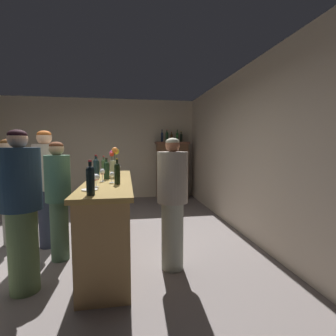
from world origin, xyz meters
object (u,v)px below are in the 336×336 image
object	(u,v)px
display_bottle_center	(172,137)
patron_in_navy	(46,183)
wine_bottle_pinot	(107,169)
patron_by_cabinet	(10,187)
wine_glass_mid	(96,178)
wine_bottle_rose	(97,168)
wine_bottle_malbec	(104,165)
display_bottle_left	(162,136)
wine_bottle_merlot	(90,179)
wine_glass_spare	(102,172)
display_bottle_midright	(177,137)
wine_bottle_chardonnay	(117,172)
display_bottle_midleft	(167,136)
wine_glass_rear	(118,167)
display_bottle_right	(181,137)
patron_tall	(21,206)
flower_arrangement	(114,161)
wine_bottle_syrah	(96,168)
wine_glass_front	(112,175)
bartender	(172,199)
bar_counter	(110,217)
cheese_plate	(90,190)
display_cabinet	(172,169)
patron_near_entrance	(58,195)

from	to	relation	value
display_bottle_center	patron_in_navy	world-z (taller)	display_bottle_center
wine_bottle_pinot	patron_by_cabinet	size ratio (longest dim) A/B	0.18
wine_glass_mid	wine_bottle_rose	bearing A→B (deg)	95.80
wine_bottle_malbec	display_bottle_left	bearing A→B (deg)	60.69
wine_bottle_merlot	patron_in_navy	xyz separation A→B (m)	(-0.82, 1.46, -0.24)
wine_glass_spare	display_bottle_midright	world-z (taller)	display_bottle_midright
wine_bottle_chardonnay	patron_in_navy	distance (m)	1.36
display_bottle_midleft	display_bottle_center	world-z (taller)	display_bottle_midleft
wine_bottle_merlot	display_bottle_midleft	xyz separation A→B (m)	(1.45, 4.49, 0.56)
wine_glass_rear	display_bottle_right	distance (m)	3.24
wine_bottle_chardonnay	display_bottle_center	size ratio (longest dim) A/B	1.11
patron_tall	patron_by_cabinet	size ratio (longest dim) A/B	1.04
flower_arrangement	display_bottle_midright	distance (m)	3.48
wine_bottle_syrah	wine_glass_front	world-z (taller)	wine_bottle_syrah
wine_bottle_chardonnay	bartender	distance (m)	0.72
bar_counter	cheese_plate	xyz separation A→B (m)	(-0.14, -0.77, 0.52)
wine_bottle_pinot	wine_glass_front	world-z (taller)	wine_bottle_pinot
wine_bottle_merlot	display_bottle_left	bearing A→B (deg)	73.68
wine_bottle_malbec	patron_in_navy	bearing A→B (deg)	-142.27
flower_arrangement	wine_bottle_pinot	bearing A→B (deg)	-105.51
display_bottle_center	wine_glass_front	bearing A→B (deg)	-110.95
wine_bottle_chardonnay	wine_glass_rear	xyz separation A→B (m)	(-0.02, 1.14, -0.04)
display_cabinet	display_bottle_midright	bearing A→B (deg)	0.00
wine_bottle_malbec	wine_glass_front	xyz separation A→B (m)	(0.21, -1.29, -0.03)
display_cabinet	flower_arrangement	distance (m)	3.41
display_cabinet	display_bottle_midright	world-z (taller)	display_bottle_midright
cheese_plate	bartender	xyz separation A→B (m)	(0.91, 0.25, -0.18)
bar_counter	wine_bottle_syrah	distance (m)	0.70
wine_bottle_syrah	display_bottle_center	bearing A→B (deg)	63.55
wine_bottle_malbec	wine_glass_mid	distance (m)	1.60
patron_tall	wine_glass_spare	bearing A→B (deg)	9.73
display_bottle_left	patron_by_cabinet	world-z (taller)	display_bottle_left
wine_bottle_chardonnay	wine_glass_mid	bearing A→B (deg)	-142.99
wine_glass_rear	wine_bottle_chardonnay	bearing A→B (deg)	-89.07
wine_glass_front	display_bottle_left	size ratio (longest dim) A/B	0.40
patron_tall	patron_near_entrance	bearing A→B (deg)	46.27
wine_bottle_pinot	display_bottle_midright	distance (m)	3.81
wine_bottle_chardonnay	wine_bottle_syrah	distance (m)	0.61
display_bottle_midleft	cheese_plate	bearing A→B (deg)	-109.45
wine_bottle_merlot	patron_near_entrance	size ratio (longest dim) A/B	0.21
wine_bottle_chardonnay	wine_glass_spare	size ratio (longest dim) A/B	1.90
patron_by_cabinet	display_bottle_center	bearing A→B (deg)	61.22
wine_bottle_chardonnay	patron_tall	bearing A→B (deg)	-159.99
wine_glass_spare	flower_arrangement	xyz separation A→B (m)	(0.12, 0.55, 0.12)
wine_glass_mid	display_bottle_right	bearing A→B (deg)	65.30
wine_bottle_malbec	wine_bottle_pinot	size ratio (longest dim) A/B	0.97
wine_bottle_chardonnay	patron_tall	xyz separation A→B (m)	(-0.93, -0.34, -0.28)
wine_glass_front	display_cabinet	bearing A→B (deg)	68.85
wine_bottle_chardonnay	wine_glass_rear	bearing A→B (deg)	90.93
wine_bottle_rose	patron_by_cabinet	distance (m)	1.37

